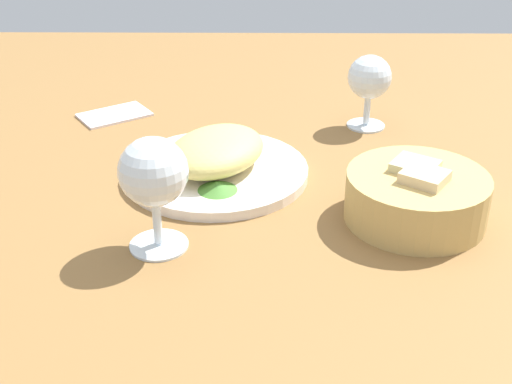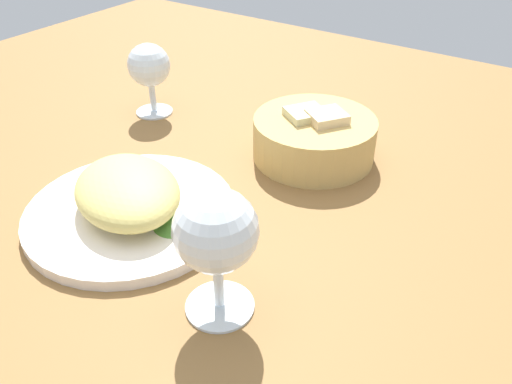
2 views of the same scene
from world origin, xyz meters
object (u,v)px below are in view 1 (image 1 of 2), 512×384
(bread_basket, at_px, (416,196))
(folded_napkin, at_px, (114,114))
(wine_glass_near, at_px, (154,176))
(wine_glass_far, at_px, (369,81))
(plate, at_px, (217,172))

(bread_basket, bearing_deg, folded_napkin, -127.27)
(bread_basket, height_order, folded_napkin, bread_basket)
(bread_basket, relative_size, wine_glass_near, 1.27)
(wine_glass_far, bearing_deg, bread_basket, 4.20)
(wine_glass_near, xyz_separation_m, folded_napkin, (-0.39, -0.13, -0.09))
(plate, height_order, wine_glass_near, wine_glass_near)
(wine_glass_near, xyz_separation_m, wine_glass_far, (-0.35, 0.28, -0.01))
(wine_glass_far, bearing_deg, wine_glass_near, -38.71)
(plate, bearing_deg, bread_basket, 65.73)
(plate, xyz_separation_m, folded_napkin, (-0.22, -0.18, -0.00))
(bread_basket, distance_m, wine_glass_near, 0.32)
(wine_glass_near, height_order, folded_napkin, wine_glass_near)
(wine_glass_near, distance_m, wine_glass_far, 0.45)
(plate, relative_size, bread_basket, 1.46)
(bread_basket, xyz_separation_m, wine_glass_near, (0.06, -0.30, 0.06))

